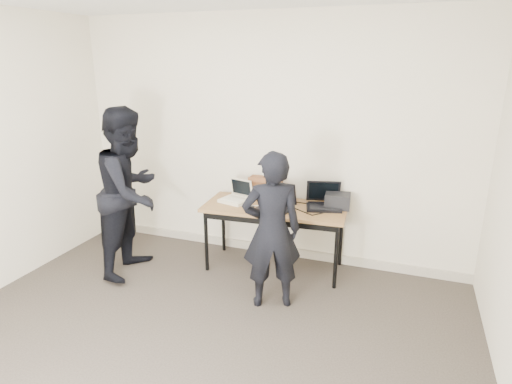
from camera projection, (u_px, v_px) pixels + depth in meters
The scene contains 13 objects.
room at pixel (156, 202), 2.72m from camera, with size 4.60×4.60×2.80m.
desk at pixel (275, 212), 4.55m from camera, with size 1.54×0.75×0.72m.
laptop_beige at pixel (236, 197), 4.68m from camera, with size 0.35×0.34×0.23m.
laptop_center at pixel (277, 203), 4.46m from camera, with size 0.38×0.37×0.26m.
laptop_right at pixel (324, 202), 4.49m from camera, with size 0.43×0.42×0.26m.
leather_satchel at pixel (266, 187), 4.75m from camera, with size 0.37×0.19×0.25m.
tissue at pixel (268, 174), 4.70m from camera, with size 0.13×0.10×0.08m, color white.
equipment_box at pixel (338, 201), 4.47m from camera, with size 0.26×0.22×0.15m, color black.
power_brick at pixel (250, 208), 4.44m from camera, with size 0.09×0.05×0.03m, color black.
cables at pixel (279, 207), 4.51m from camera, with size 1.15×0.41×0.01m.
person_typist at pixel (272, 231), 3.84m from camera, with size 0.54×0.35×1.47m, color black.
person_observer at pixel (130, 192), 4.46m from camera, with size 0.86×0.67×1.77m, color black.
baseboard at pixel (266, 248), 5.11m from camera, with size 4.50×0.03×0.10m, color #B6AB96.
Camera 1 is at (1.48, -2.20, 2.23)m, focal length 30.00 mm.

